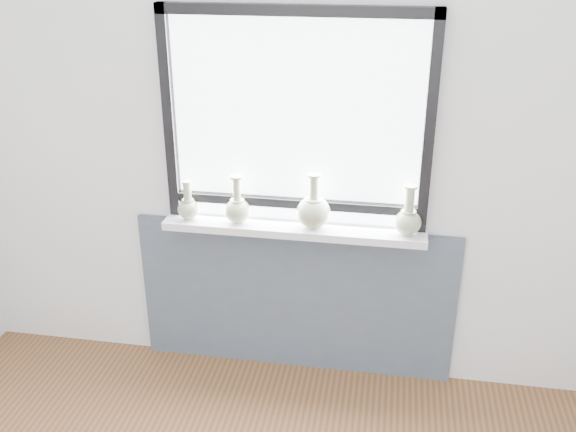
% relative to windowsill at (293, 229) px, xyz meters
% --- Properties ---
extents(back_wall, '(3.60, 0.02, 2.60)m').
position_rel_windowsill_xyz_m(back_wall, '(0.00, 0.10, 0.42)').
color(back_wall, silver).
rests_on(back_wall, ground).
extents(apron_panel, '(1.70, 0.03, 0.86)m').
position_rel_windowsill_xyz_m(apron_panel, '(0.00, 0.07, -0.45)').
color(apron_panel, '#475564').
rests_on(apron_panel, ground).
extents(windowsill, '(1.32, 0.18, 0.04)m').
position_rel_windowsill_xyz_m(windowsill, '(0.00, 0.00, 0.00)').
color(windowsill, silver).
rests_on(windowsill, apron_panel).
extents(window, '(1.30, 0.06, 1.05)m').
position_rel_windowsill_xyz_m(window, '(0.00, 0.06, 0.56)').
color(window, black).
rests_on(window, windowsill).
extents(vase_a, '(0.11, 0.11, 0.20)m').
position_rel_windowsill_xyz_m(vase_a, '(-0.54, -0.01, 0.08)').
color(vase_a, '#A4AE8B').
rests_on(vase_a, windowsill).
extents(vase_b, '(0.13, 0.13, 0.25)m').
position_rel_windowsill_xyz_m(vase_b, '(-0.28, -0.01, 0.09)').
color(vase_b, '#A4AE8B').
rests_on(vase_b, windowsill).
extents(vase_c, '(0.17, 0.17, 0.28)m').
position_rel_windowsill_xyz_m(vase_c, '(0.10, -0.00, 0.11)').
color(vase_c, '#A4AE8B').
rests_on(vase_c, windowsill).
extents(vase_d, '(0.13, 0.13, 0.25)m').
position_rel_windowsill_xyz_m(vase_d, '(0.56, -0.01, 0.10)').
color(vase_d, '#A4AE8B').
rests_on(vase_d, windowsill).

